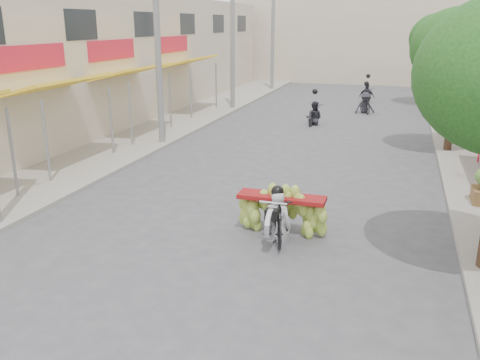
% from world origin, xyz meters
% --- Properties ---
extents(ground, '(120.00, 120.00, 0.00)m').
position_xyz_m(ground, '(0.00, 0.00, 0.00)').
color(ground, '#4D4D51').
rests_on(ground, ground).
extents(sidewalk_left, '(4.00, 60.00, 0.12)m').
position_xyz_m(sidewalk_left, '(-7.00, 15.00, 0.06)').
color(sidewalk_left, gray).
rests_on(sidewalk_left, ground).
extents(shophouse_row_left, '(9.77, 40.00, 6.00)m').
position_xyz_m(shophouse_row_left, '(-11.98, 13.98, 3.00)').
color(shophouse_row_left, '#C3B49A').
rests_on(shophouse_row_left, ground).
extents(far_building, '(20.00, 6.00, 7.00)m').
position_xyz_m(far_building, '(0.00, 38.00, 3.50)').
color(far_building, '#C3B49A').
rests_on(far_building, ground).
extents(utility_pole_mid, '(0.60, 0.24, 8.00)m').
position_xyz_m(utility_pole_mid, '(-5.40, 12.00, 4.03)').
color(utility_pole_mid, slate).
rests_on(utility_pole_mid, ground).
extents(utility_pole_far, '(0.60, 0.24, 8.00)m').
position_xyz_m(utility_pole_far, '(-5.40, 21.00, 4.03)').
color(utility_pole_far, slate).
rests_on(utility_pole_far, ground).
extents(utility_pole_back, '(0.60, 0.24, 8.00)m').
position_xyz_m(utility_pole_back, '(-5.40, 30.00, 4.03)').
color(utility_pole_back, slate).
rests_on(utility_pole_back, ground).
extents(street_tree_mid, '(3.40, 3.40, 5.25)m').
position_xyz_m(street_tree_mid, '(5.40, 14.00, 3.78)').
color(street_tree_mid, '#3A2719').
rests_on(street_tree_mid, ground).
extents(street_tree_far, '(3.40, 3.40, 5.25)m').
position_xyz_m(street_tree_far, '(5.40, 26.00, 3.78)').
color(street_tree_far, '#3A2719').
rests_on(street_tree_far, ground).
extents(produce_crate_far, '(1.20, 0.88, 1.16)m').
position_xyz_m(produce_crate_far, '(6.20, 16.00, 0.71)').
color(produce_crate_far, brown).
rests_on(produce_crate_far, ground).
extents(banana_motorbike, '(2.20, 1.96, 2.19)m').
position_xyz_m(banana_motorbike, '(1.18, 4.42, 0.72)').
color(banana_motorbike, black).
rests_on(banana_motorbike, ground).
extents(pedestrian, '(0.98, 0.91, 1.72)m').
position_xyz_m(pedestrian, '(6.15, 14.96, 0.98)').
color(pedestrian, silver).
rests_on(pedestrian, ground).
extents(bg_motorbike_a, '(0.83, 1.70, 1.95)m').
position_xyz_m(bg_motorbike_a, '(-0.30, 17.91, 0.74)').
color(bg_motorbike_a, black).
rests_on(bg_motorbike_a, ground).
extents(bg_motorbike_b, '(1.19, 1.62, 1.95)m').
position_xyz_m(bg_motorbike_b, '(1.77, 21.94, 0.87)').
color(bg_motorbike_b, black).
rests_on(bg_motorbike_b, ground).
extents(bg_motorbike_c, '(1.07, 1.49, 1.95)m').
position_xyz_m(bg_motorbike_c, '(1.58, 26.09, 0.84)').
color(bg_motorbike_c, black).
rests_on(bg_motorbike_c, ground).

